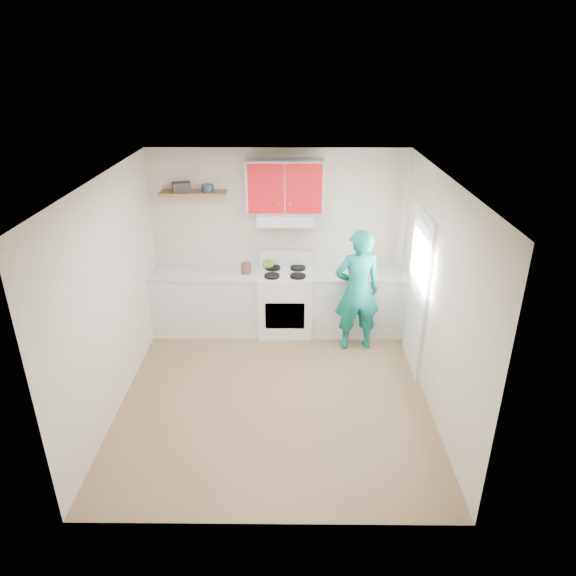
{
  "coord_description": "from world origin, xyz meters",
  "views": [
    {
      "loc": [
        0.2,
        -5.12,
        3.73
      ],
      "look_at": [
        0.15,
        0.55,
        1.15
      ],
      "focal_mm": 32.07,
      "sensor_mm": 36.0,
      "label": 1
    }
  ],
  "objects_px": {
    "stove": "(285,302)",
    "kettle": "(268,264)",
    "person": "(357,291)",
    "tin": "(207,188)",
    "crock": "(246,269)"
  },
  "relations": [
    {
      "from": "kettle",
      "to": "crock",
      "type": "height_order",
      "value": "crock"
    },
    {
      "from": "stove",
      "to": "person",
      "type": "bearing_deg",
      "value": -25.57
    },
    {
      "from": "person",
      "to": "kettle",
      "type": "bearing_deg",
      "value": -34.03
    },
    {
      "from": "kettle",
      "to": "person",
      "type": "xyz_separation_m",
      "value": [
        1.22,
        -0.62,
        -0.13
      ]
    },
    {
      "from": "stove",
      "to": "kettle",
      "type": "bearing_deg",
      "value": 147.01
    },
    {
      "from": "person",
      "to": "crock",
      "type": "bearing_deg",
      "value": -23.26
    },
    {
      "from": "stove",
      "to": "crock",
      "type": "xyz_separation_m",
      "value": [
        -0.55,
        -0.02,
        0.53
      ]
    },
    {
      "from": "stove",
      "to": "kettle",
      "type": "height_order",
      "value": "kettle"
    },
    {
      "from": "tin",
      "to": "kettle",
      "type": "relative_size",
      "value": 0.97
    },
    {
      "from": "kettle",
      "to": "crock",
      "type": "distance_m",
      "value": 0.35
    },
    {
      "from": "kettle",
      "to": "person",
      "type": "relative_size",
      "value": 0.1
    },
    {
      "from": "stove",
      "to": "crock",
      "type": "distance_m",
      "value": 0.76
    },
    {
      "from": "stove",
      "to": "kettle",
      "type": "relative_size",
      "value": 5.59
    },
    {
      "from": "stove",
      "to": "kettle",
      "type": "xyz_separation_m",
      "value": [
        -0.24,
        0.16,
        0.53
      ]
    },
    {
      "from": "stove",
      "to": "tin",
      "type": "relative_size",
      "value": 5.74
    }
  ]
}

